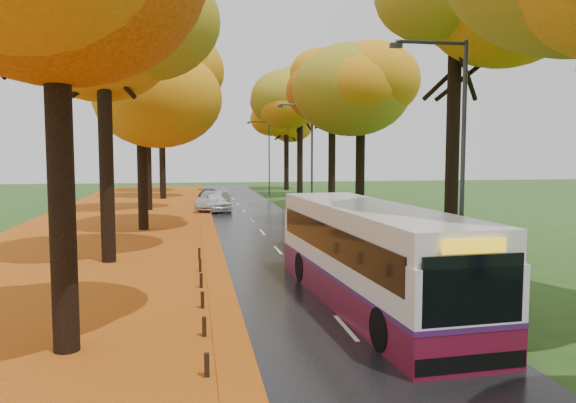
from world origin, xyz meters
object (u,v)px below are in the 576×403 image
object	(u,v)px
bus	(369,253)
car_silver	(213,201)
car_dark	(211,196)
streetlamp_far	(267,152)
streetlamp_near	(455,151)
streetlamp_mid	(308,152)
car_white	(214,202)

from	to	relation	value
bus	car_silver	distance (m)	29.08
car_silver	car_dark	bearing A→B (deg)	109.05
streetlamp_far	car_dark	distance (m)	11.50
streetlamp_near	streetlamp_mid	bearing A→B (deg)	90.00
streetlamp_mid	car_silver	distance (m)	10.16
bus	car_silver	size ratio (longest dim) A/B	2.53
streetlamp_near	car_dark	size ratio (longest dim) A/B	1.85
car_white	car_dark	world-z (taller)	car_white
streetlamp_near	car_white	xyz separation A→B (m)	(-6.27, 28.26, -3.95)
streetlamp_mid	car_silver	world-z (taller)	streetlamp_mid
streetlamp_near	streetlamp_mid	xyz separation A→B (m)	(0.00, 22.00, 0.00)
streetlamp_far	car_dark	world-z (taller)	streetlamp_far
car_white	car_dark	distance (m)	7.01
streetlamp_far	bus	distance (m)	44.08
bus	car_silver	xyz separation A→B (m)	(-3.66, 28.84, -0.82)
car_white	car_dark	xyz separation A→B (m)	(-0.03, 7.01, -0.10)
streetlamp_near	bus	distance (m)	4.07
streetlamp_mid	bus	bearing A→B (deg)	-96.88
streetlamp_near	streetlamp_mid	world-z (taller)	same
car_silver	car_dark	distance (m)	6.32
streetlamp_far	car_white	xyz separation A→B (m)	(-6.27, -15.74, -3.95)
streetlamp_mid	streetlamp_far	xyz separation A→B (m)	(0.00, 22.00, 0.00)
bus	car_white	size ratio (longest dim) A/B	2.73
car_silver	car_dark	xyz separation A→B (m)	(0.00, 6.32, -0.13)
car_white	car_dark	size ratio (longest dim) A/B	0.99
streetlamp_mid	streetlamp_far	bearing A→B (deg)	90.00
streetlamp_mid	car_silver	xyz separation A→B (m)	(-6.30, 6.95, -3.92)
streetlamp_near	streetlamp_far	bearing A→B (deg)	90.00
bus	car_white	distance (m)	28.39
car_white	streetlamp_far	bearing A→B (deg)	49.53
streetlamp_near	streetlamp_mid	distance (m)	22.00
car_dark	car_silver	bearing A→B (deg)	-100.77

